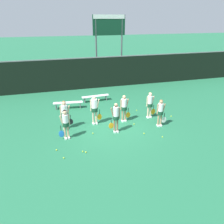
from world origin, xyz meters
name	(u,v)px	position (x,y,z in m)	size (l,w,h in m)	color
ground_plane	(113,127)	(0.00, 0.00, 0.00)	(140.00, 140.00, 0.00)	#216642
fence_windscreen	(88,73)	(0.00, 7.81, 1.38)	(60.00, 0.08, 2.74)	black
scoreboard	(109,32)	(2.45, 9.75, 4.65)	(3.03, 0.15, 6.08)	#515156
bench_courtside	(68,103)	(-2.21, 3.55, 0.41)	(2.03, 0.59, 0.47)	silver
bench_far	(95,97)	(-0.09, 4.46, 0.37)	(2.08, 0.50, 0.43)	silver
player_0	(65,122)	(-2.71, -0.57, 0.96)	(0.62, 0.34, 1.62)	tan
player_1	(116,116)	(-0.04, -0.60, 0.98)	(0.61, 0.33, 1.70)	#8C664C
player_2	(161,111)	(2.62, -0.60, 0.95)	(0.63, 0.34, 1.63)	tan
player_3	(65,112)	(-2.64, 0.58, 1.00)	(0.66, 0.39, 1.68)	tan
player_4	(94,107)	(-0.93, 0.70, 1.06)	(0.65, 0.38, 1.79)	beige
player_5	(124,106)	(0.83, 0.57, 0.98)	(0.65, 0.37, 1.66)	tan
player_6	(150,103)	(2.54, 0.63, 0.98)	(0.65, 0.36, 1.67)	beige
tennis_ball_0	(68,123)	(-2.46, 1.22, 0.04)	(0.07, 0.07, 0.07)	#CCE033
tennis_ball_1	(64,158)	(-3.01, -2.33, 0.03)	(0.06, 0.06, 0.06)	#CCE033
tennis_ball_2	(144,133)	(1.38, -1.25, 0.03)	(0.07, 0.07, 0.07)	#CCE033
tennis_ball_3	(83,151)	(-2.11, -2.06, 0.03)	(0.07, 0.07, 0.07)	#CCE033
tennis_ball_4	(56,150)	(-3.29, -1.59, 0.03)	(0.07, 0.07, 0.07)	#CCE033
tennis_ball_5	(93,133)	(-1.30, -0.46, 0.03)	(0.07, 0.07, 0.07)	#CCE033
tennis_ball_6	(171,116)	(3.96, 0.35, 0.03)	(0.07, 0.07, 0.07)	#CCE033
tennis_ball_7	(137,110)	(2.22, 1.88, 0.03)	(0.06, 0.06, 0.06)	#CCE033
tennis_ball_8	(134,124)	(1.27, -0.06, 0.04)	(0.07, 0.07, 0.07)	#CCE033
tennis_ball_9	(162,137)	(2.16, -1.87, 0.03)	(0.06, 0.06, 0.06)	#CCE033
tennis_ball_10	(86,152)	(-1.98, -2.16, 0.04)	(0.07, 0.07, 0.07)	#CCE033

